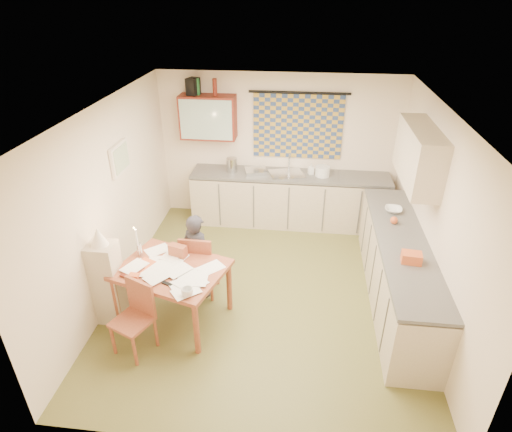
# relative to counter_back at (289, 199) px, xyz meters

# --- Properties ---
(floor) EXTENTS (4.00, 4.50, 0.02)m
(floor) POSITION_rel_counter_back_xyz_m (-0.22, -1.95, -0.46)
(floor) COLOR brown
(floor) RESTS_ON ground
(ceiling) EXTENTS (4.00, 4.50, 0.02)m
(ceiling) POSITION_rel_counter_back_xyz_m (-0.22, -1.95, 2.06)
(ceiling) COLOR white
(ceiling) RESTS_ON floor
(wall_back) EXTENTS (4.00, 0.02, 2.50)m
(wall_back) POSITION_rel_counter_back_xyz_m (-0.22, 0.31, 0.80)
(wall_back) COLOR #F4DEC1
(wall_back) RESTS_ON floor
(wall_front) EXTENTS (4.00, 0.02, 2.50)m
(wall_front) POSITION_rel_counter_back_xyz_m (-0.22, -4.21, 0.80)
(wall_front) COLOR #F4DEC1
(wall_front) RESTS_ON floor
(wall_left) EXTENTS (0.02, 4.50, 2.50)m
(wall_left) POSITION_rel_counter_back_xyz_m (-2.23, -1.95, 0.80)
(wall_left) COLOR #F4DEC1
(wall_left) RESTS_ON floor
(wall_right) EXTENTS (0.02, 4.50, 2.50)m
(wall_right) POSITION_rel_counter_back_xyz_m (1.79, -1.95, 0.80)
(wall_right) COLOR #F4DEC1
(wall_right) RESTS_ON floor
(window_blind) EXTENTS (1.45, 0.03, 1.05)m
(window_blind) POSITION_rel_counter_back_xyz_m (0.08, 0.27, 1.20)
(window_blind) COLOR navy
(window_blind) RESTS_ON wall_back
(curtain_rod) EXTENTS (1.60, 0.04, 0.04)m
(curtain_rod) POSITION_rel_counter_back_xyz_m (0.08, 0.25, 1.75)
(curtain_rod) COLOR black
(curtain_rod) RESTS_ON wall_back
(wall_cabinet) EXTENTS (0.90, 0.34, 0.70)m
(wall_cabinet) POSITION_rel_counter_back_xyz_m (-1.37, 0.13, 1.35)
(wall_cabinet) COLOR #601A10
(wall_cabinet) RESTS_ON wall_back
(wall_cabinet_glass) EXTENTS (0.84, 0.02, 0.64)m
(wall_cabinet_glass) POSITION_rel_counter_back_xyz_m (-1.37, -0.04, 1.35)
(wall_cabinet_glass) COLOR #99B2A5
(wall_cabinet_glass) RESTS_ON wall_back
(upper_cabinet_right) EXTENTS (0.34, 1.30, 0.70)m
(upper_cabinet_right) POSITION_rel_counter_back_xyz_m (1.61, -1.40, 1.40)
(upper_cabinet_right) COLOR tan
(upper_cabinet_right) RESTS_ON wall_right
(framed_print) EXTENTS (0.04, 0.50, 0.40)m
(framed_print) POSITION_rel_counter_back_xyz_m (-2.19, -1.55, 1.25)
(framed_print) COLOR #EFE1CC
(framed_print) RESTS_ON wall_left
(print_canvas) EXTENTS (0.01, 0.42, 0.32)m
(print_canvas) POSITION_rel_counter_back_xyz_m (-2.16, -1.55, 1.25)
(print_canvas) COLOR silver
(print_canvas) RESTS_ON wall_left
(counter_back) EXTENTS (3.30, 0.62, 0.92)m
(counter_back) POSITION_rel_counter_back_xyz_m (0.00, 0.00, 0.00)
(counter_back) COLOR tan
(counter_back) RESTS_ON floor
(counter_right) EXTENTS (0.62, 2.95, 0.92)m
(counter_right) POSITION_rel_counter_back_xyz_m (1.48, -1.89, -0.00)
(counter_right) COLOR tan
(counter_right) RESTS_ON floor
(stove) EXTENTS (0.58, 0.58, 0.90)m
(stove) POSITION_rel_counter_back_xyz_m (1.48, -2.79, -0.01)
(stove) COLOR white
(stove) RESTS_ON floor
(sink) EXTENTS (0.66, 0.59, 0.10)m
(sink) POSITION_rel_counter_back_xyz_m (-0.06, 0.00, 0.43)
(sink) COLOR silver
(sink) RESTS_ON counter_back
(tap) EXTENTS (0.04, 0.04, 0.28)m
(tap) POSITION_rel_counter_back_xyz_m (-0.03, 0.18, 0.61)
(tap) COLOR silver
(tap) RESTS_ON counter_back
(dish_rack) EXTENTS (0.41, 0.38, 0.06)m
(dish_rack) POSITION_rel_counter_back_xyz_m (-0.58, 0.00, 0.50)
(dish_rack) COLOR silver
(dish_rack) RESTS_ON counter_back
(kettle) EXTENTS (0.23, 0.23, 0.24)m
(kettle) POSITION_rel_counter_back_xyz_m (-0.98, -0.00, 0.59)
(kettle) COLOR silver
(kettle) RESTS_ON counter_back
(mixing_bowl) EXTENTS (0.30, 0.30, 0.16)m
(mixing_bowl) POSITION_rel_counter_back_xyz_m (0.53, 0.00, 0.55)
(mixing_bowl) COLOR white
(mixing_bowl) RESTS_ON counter_back
(soap_bottle) EXTENTS (0.14, 0.14, 0.18)m
(soap_bottle) POSITION_rel_counter_back_xyz_m (0.34, 0.05, 0.56)
(soap_bottle) COLOR white
(soap_bottle) RESTS_ON counter_back
(bowl) EXTENTS (0.30, 0.30, 0.06)m
(bowl) POSITION_rel_counter_back_xyz_m (1.48, -1.15, 0.50)
(bowl) COLOR white
(bowl) RESTS_ON counter_right
(orange_bag) EXTENTS (0.24, 0.18, 0.12)m
(orange_bag) POSITION_rel_counter_back_xyz_m (1.48, -2.37, 0.53)
(orange_bag) COLOR #D0592A
(orange_bag) RESTS_ON counter_right
(fruit_orange) EXTENTS (0.10, 0.10, 0.10)m
(fruit_orange) POSITION_rel_counter_back_xyz_m (1.43, -1.49, 0.52)
(fruit_orange) COLOR #D0592A
(fruit_orange) RESTS_ON counter_right
(speaker) EXTENTS (0.22, 0.24, 0.26)m
(speaker) POSITION_rel_counter_back_xyz_m (-1.58, 0.13, 1.83)
(speaker) COLOR black
(speaker) RESTS_ON wall_cabinet
(bottle_green) EXTENTS (0.07, 0.07, 0.26)m
(bottle_green) POSITION_rel_counter_back_xyz_m (-1.51, 0.13, 1.83)
(bottle_green) COLOR #195926
(bottle_green) RESTS_ON wall_cabinet
(bottle_brown) EXTENTS (0.09, 0.09, 0.26)m
(bottle_brown) POSITION_rel_counter_back_xyz_m (-1.24, 0.13, 1.83)
(bottle_brown) COLOR #601A10
(bottle_brown) RESTS_ON wall_cabinet
(dining_table) EXTENTS (1.44, 1.25, 0.75)m
(dining_table) POSITION_rel_counter_back_xyz_m (-1.29, -2.57, -0.07)
(dining_table) COLOR brown
(dining_table) RESTS_ON floor
(chair_far) EXTENTS (0.43, 0.43, 0.93)m
(chair_far) POSITION_rel_counter_back_xyz_m (-1.08, -2.05, -0.16)
(chair_far) COLOR brown
(chair_far) RESTS_ON floor
(chair_near) EXTENTS (0.52, 0.52, 0.87)m
(chair_near) POSITION_rel_counter_back_xyz_m (-1.58, -3.15, -0.18)
(chair_near) COLOR brown
(chair_near) RESTS_ON floor
(person) EXTENTS (0.67, 0.64, 1.20)m
(person) POSITION_rel_counter_back_xyz_m (-1.09, -2.07, 0.15)
(person) COLOR black
(person) RESTS_ON floor
(shelf_stand) EXTENTS (0.32, 0.30, 1.09)m
(shelf_stand) POSITION_rel_counter_back_xyz_m (-2.06, -2.68, 0.09)
(shelf_stand) COLOR tan
(shelf_stand) RESTS_ON floor
(lampshade) EXTENTS (0.20, 0.20, 0.22)m
(lampshade) POSITION_rel_counter_back_xyz_m (-2.06, -2.68, 0.75)
(lampshade) COLOR #EFE1CC
(lampshade) RESTS_ON shelf_stand
(letter_rack) EXTENTS (0.24, 0.16, 0.16)m
(letter_rack) POSITION_rel_counter_back_xyz_m (-1.27, -2.32, 0.38)
(letter_rack) COLOR brown
(letter_rack) RESTS_ON dining_table
(mug) EXTENTS (0.25, 0.25, 0.10)m
(mug) POSITION_rel_counter_back_xyz_m (-0.96, -3.05, 0.35)
(mug) COLOR white
(mug) RESTS_ON dining_table
(magazine) EXTENTS (0.33, 0.36, 0.02)m
(magazine) POSITION_rel_counter_back_xyz_m (-1.79, -2.69, 0.31)
(magazine) COLOR maroon
(magazine) RESTS_ON dining_table
(book) EXTENTS (0.41, 0.43, 0.02)m
(book) POSITION_rel_counter_back_xyz_m (-1.73, -2.53, 0.31)
(book) COLOR #D0592A
(book) RESTS_ON dining_table
(orange_box) EXTENTS (0.13, 0.09, 0.04)m
(orange_box) POSITION_rel_counter_back_xyz_m (-1.66, -2.80, 0.32)
(orange_box) COLOR #D0592A
(orange_box) RESTS_ON dining_table
(eyeglasses) EXTENTS (0.14, 0.09, 0.02)m
(eyeglasses) POSITION_rel_counter_back_xyz_m (-1.24, -2.88, 0.31)
(eyeglasses) COLOR black
(eyeglasses) RESTS_ON dining_table
(candle_holder) EXTENTS (0.07, 0.07, 0.18)m
(candle_holder) POSITION_rel_counter_back_xyz_m (-1.74, -2.36, 0.39)
(candle_holder) COLOR silver
(candle_holder) RESTS_ON dining_table
(candle) EXTENTS (0.02, 0.02, 0.22)m
(candle) POSITION_rel_counter_back_xyz_m (-1.73, -2.40, 0.59)
(candle) COLOR white
(candle) RESTS_ON dining_table
(candle_flame) EXTENTS (0.02, 0.02, 0.02)m
(candle_flame) POSITION_rel_counter_back_xyz_m (-1.76, -2.39, 0.71)
(candle_flame) COLOR #FFCC66
(candle_flame) RESTS_ON dining_table
(papers) EXTENTS (1.23, 1.12, 0.03)m
(papers) POSITION_rel_counter_back_xyz_m (-1.26, -2.63, 0.31)
(papers) COLOR white
(papers) RESTS_ON dining_table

